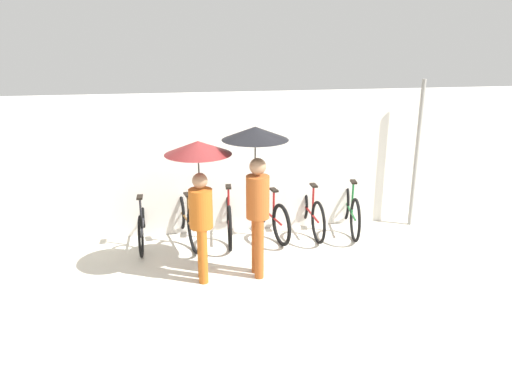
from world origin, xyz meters
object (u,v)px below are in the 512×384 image
Objects in this scene: parked_bicycle_5 at (350,209)px; parked_bicycle_2 at (228,215)px; parked_bicycle_4 at (310,211)px; parked_bicycle_3 at (269,214)px; pedestrian_center at (256,164)px; pedestrian_leading at (199,176)px; parked_bicycle_1 at (186,218)px; parked_bicycle_0 at (143,222)px.

parked_bicycle_2 is at bearing 98.82° from parked_bicycle_5.
parked_bicycle_3 is at bearing 89.93° from parked_bicycle_4.
pedestrian_center is at bearing 134.95° from parked_bicycle_5.
pedestrian_leading is (-1.94, -1.40, 1.13)m from parked_bicycle_4.
parked_bicycle_1 is 1.06× the size of parked_bicycle_3.
parked_bicycle_0 is at bearing 122.20° from pedestrian_leading.
parked_bicycle_0 is 0.89× the size of pedestrian_leading.
pedestrian_leading is at bearing 163.39° from parked_bicycle_2.
parked_bicycle_5 is at bearing 26.62° from pedestrian_leading.
parked_bicycle_4 is at bearing -100.42° from parked_bicycle_3.
parked_bicycle_4 is (2.82, 0.03, 0.02)m from parked_bicycle_0.
parked_bicycle_0 is 0.71m from parked_bicycle_1.
pedestrian_leading reaches higher than parked_bicycle_5.
parked_bicycle_1 is at bearing 120.91° from pedestrian_center.
parked_bicycle_3 is at bearing -89.29° from parked_bicycle_0.
parked_bicycle_2 is 1.06× the size of parked_bicycle_3.
pedestrian_leading is at bearing -147.07° from parked_bicycle_0.
pedestrian_center reaches higher than parked_bicycle_0.
parked_bicycle_2 reaches higher than parked_bicycle_4.
parked_bicycle_0 is 0.97× the size of parked_bicycle_2.
parked_bicycle_2 is 0.71m from parked_bicycle_3.
parked_bicycle_5 is at bearing -102.67° from parked_bicycle_3.
parked_bicycle_4 is 0.81× the size of pedestrian_center.
parked_bicycle_0 is 3.53m from parked_bicycle_5.
parked_bicycle_1 is 1.03× the size of parked_bicycle_4.
parked_bicycle_2 reaches higher than parked_bicycle_1.
parked_bicycle_4 is at bearing 95.54° from parked_bicycle_5.
parked_bicycle_2 is (1.41, -0.00, 0.03)m from parked_bicycle_0.
parked_bicycle_1 reaches higher than parked_bicycle_0.
parked_bicycle_0 is 1.01× the size of parked_bicycle_5.
parked_bicycle_4 is at bearing -100.14° from parked_bicycle_1.
parked_bicycle_2 is 1.41m from parked_bicycle_4.
parked_bicycle_2 is 0.84× the size of pedestrian_center.
pedestrian_center is (0.95, -1.34, 1.23)m from parked_bicycle_1.
parked_bicycle_0 is 2.82m from parked_bicycle_4.
pedestrian_leading is at bearing 126.49° from parked_bicycle_5.
parked_bicycle_0 is at bearing 89.78° from parked_bicycle_4.
pedestrian_center is at bearing -165.43° from parked_bicycle_2.
parked_bicycle_5 is 3.18m from pedestrian_leading.
parked_bicycle_1 is 1.00× the size of parked_bicycle_2.
parked_bicycle_2 reaches higher than parked_bicycle_0.
parked_bicycle_5 is (2.12, -0.02, -0.00)m from parked_bicycle_2.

